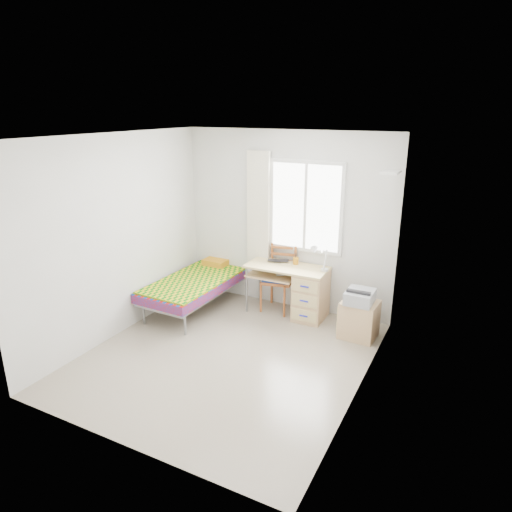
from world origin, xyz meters
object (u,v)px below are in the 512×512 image
(bed, at_px, (200,281))
(chair, at_px, (280,274))
(cabinet, at_px, (359,319))
(desk, at_px, (306,291))
(printer, at_px, (360,296))

(bed, distance_m, chair, 1.21)
(chair, xyz_separation_m, cabinet, (1.29, -0.34, -0.29))
(desk, height_order, cabinet, desk)
(bed, height_order, printer, bed)
(bed, height_order, desk, bed)
(chair, xyz_separation_m, printer, (1.28, -0.36, 0.04))
(chair, bearing_deg, printer, -27.52)
(chair, bearing_deg, desk, -24.06)
(cabinet, distance_m, printer, 0.34)
(chair, height_order, cabinet, chair)
(bed, relative_size, desk, 1.63)
(bed, relative_size, cabinet, 3.83)
(bed, bearing_deg, printer, 3.56)
(desk, bearing_deg, bed, -168.54)
(bed, distance_m, cabinet, 2.41)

